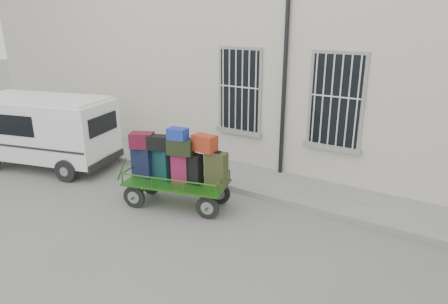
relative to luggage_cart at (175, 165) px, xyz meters
name	(u,v)px	position (x,y,z in m)	size (l,w,h in m)	color
ground	(186,208)	(0.30, -0.04, -0.98)	(80.00, 80.00, 0.00)	slate
building	(292,57)	(0.30, 5.46, 2.02)	(24.00, 5.15, 6.00)	beige
sidewalk	(237,176)	(0.30, 2.16, -0.91)	(24.00, 1.70, 0.15)	slate
luggage_cart	(175,165)	(0.00, 0.00, 0.00)	(2.77, 1.63, 1.87)	black
van	(43,127)	(-4.86, -0.05, 0.19)	(4.37, 2.73, 2.06)	white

